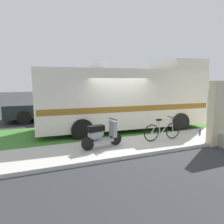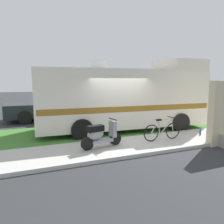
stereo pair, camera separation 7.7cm
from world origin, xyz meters
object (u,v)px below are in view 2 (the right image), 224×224
(scooter, at_px, (100,135))
(bicycle, at_px, (162,131))
(motorhome_rv, at_px, (125,97))
(bottle_green, at_px, (200,132))
(pickup_truck_near, at_px, (61,103))

(scooter, bearing_deg, bicycle, -0.20)
(motorhome_rv, xyz_separation_m, bottle_green, (2.36, -2.49, -1.38))
(bicycle, distance_m, bottle_green, 1.96)
(scooter, distance_m, bottle_green, 4.48)
(pickup_truck_near, bearing_deg, bicycle, -67.36)
(bicycle, xyz_separation_m, bottle_green, (1.94, 0.02, -0.26))
(motorhome_rv, relative_size, pickup_truck_near, 1.55)
(bicycle, xyz_separation_m, pickup_truck_near, (-2.83, 6.78, 0.49))
(motorhome_rv, bearing_deg, bicycle, -80.52)
(bottle_green, bearing_deg, scooter, -179.82)
(scooter, relative_size, bicycle, 0.93)
(motorhome_rv, bearing_deg, bottle_green, -46.58)
(motorhome_rv, relative_size, bicycle, 4.88)
(bicycle, bearing_deg, scooter, 179.80)
(motorhome_rv, height_order, pickup_truck_near, motorhome_rv)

